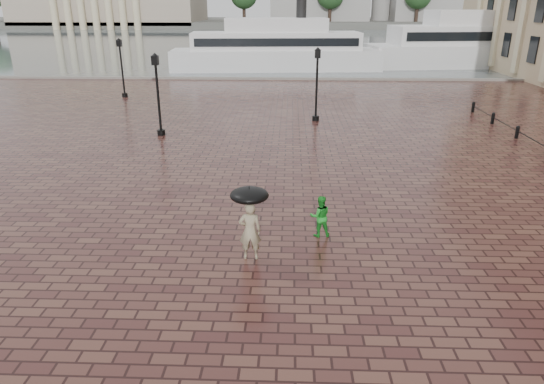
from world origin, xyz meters
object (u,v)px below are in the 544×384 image
at_px(street_lamps, 194,80).
at_px(ferry_near, 276,49).
at_px(adult_pedestrian, 250,231).
at_px(child_pedestrian, 320,216).
at_px(ferry_far, 480,44).

bearing_deg(street_lamps, ferry_near, 79.12).
relative_size(adult_pedestrian, child_pedestrian, 1.29).
xyz_separation_m(adult_pedestrian, ferry_near, (-0.57, 43.83, 1.41)).
height_order(adult_pedestrian, ferry_near, ferry_near).
bearing_deg(child_pedestrian, street_lamps, -74.93).
height_order(street_lamps, ferry_near, ferry_near).
height_order(street_lamps, adult_pedestrian, street_lamps).
distance_m(adult_pedestrian, ferry_far, 53.56).
bearing_deg(street_lamps, ferry_far, 44.77).
xyz_separation_m(street_lamps, ferry_far, (28.78, 28.55, 0.29)).
bearing_deg(child_pedestrian, ferry_far, -121.95).
bearing_deg(ferry_far, street_lamps, -142.76).
xyz_separation_m(street_lamps, adult_pedestrian, (5.24, -19.52, -1.44)).
distance_m(adult_pedestrian, ferry_near, 43.86).
relative_size(ferry_near, ferry_far, 0.87).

